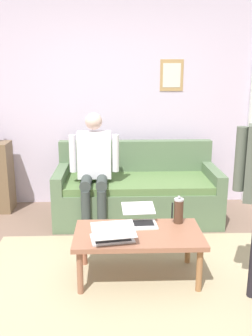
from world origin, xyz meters
name	(u,v)px	position (x,y,z in m)	size (l,w,h in m)	color
ground_plane	(123,291)	(0.00, 0.00, 0.00)	(7.68, 7.68, 0.00)	#785F50
area_rug	(139,283)	(-0.13, -0.12, 0.00)	(2.77, 1.89, 0.01)	tan
back_wall	(118,100)	(0.00, -2.20, 1.35)	(7.04, 0.11, 2.70)	silver
couch	(137,193)	(-0.21, -1.58, 0.31)	(1.89, 0.87, 0.88)	#566F50
coffee_table	(138,238)	(-0.13, -0.22, 0.37)	(1.07, 0.59, 0.41)	#945F47
laptop_left	(139,219)	(-0.16, -0.41, 0.46)	(0.31, 0.36, 0.14)	silver
laptop_center	(113,235)	(0.08, -0.07, 0.46)	(0.38, 0.34, 0.15)	silver
french_press	(178,211)	(-0.50, -0.41, 0.53)	(0.11, 0.09, 0.25)	#4C3323
person_seated	(94,164)	(0.28, -1.35, 0.73)	(0.55, 0.51, 1.28)	#363E3C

